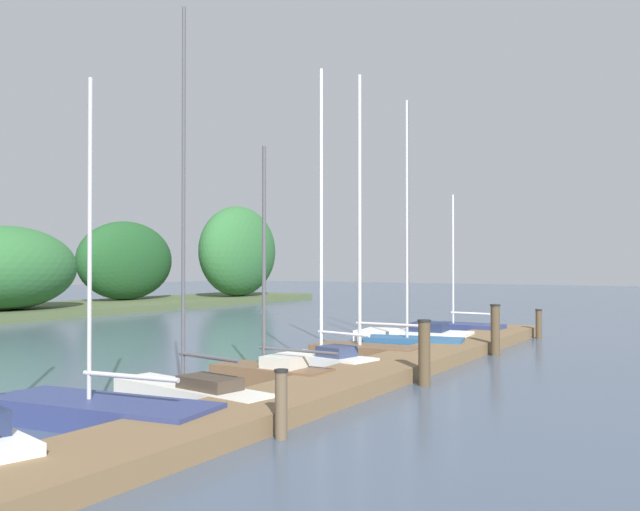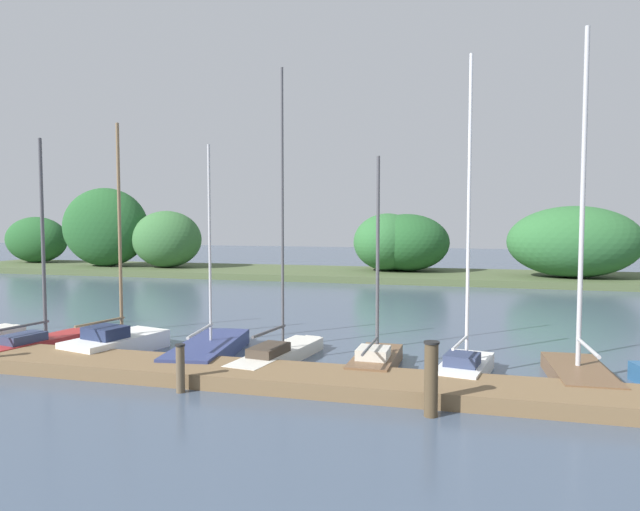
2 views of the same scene
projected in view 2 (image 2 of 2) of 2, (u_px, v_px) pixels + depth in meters
dock_pier at (301, 379)px, 12.99m from camera, size 31.02×1.80×0.35m
far_shore at (441, 243)px, 36.31m from camera, size 68.40×8.00×6.94m
sailboat_2 at (41, 339)px, 16.50m from camera, size 1.59×4.02×6.21m
sailboat_3 at (118, 340)px, 16.25m from camera, size 2.04×3.29×6.59m
sailboat_4 at (210, 347)px, 15.89m from camera, size 1.88×4.46×5.94m
sailboat_5 at (280, 351)px, 15.15m from camera, size 1.53×4.39×7.86m
sailboat_6 at (376, 357)px, 14.45m from camera, size 1.06×3.39×5.45m
sailboat_7 at (465, 362)px, 13.71m from camera, size 1.47×2.89×7.78m
sailboat_8 at (579, 364)px, 13.31m from camera, size 1.38×3.37×8.28m
mooring_piling_2 at (180, 368)px, 12.51m from camera, size 0.22×0.22×1.09m
mooring_piling_3 at (431, 379)px, 10.97m from camera, size 0.31×0.31×1.48m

